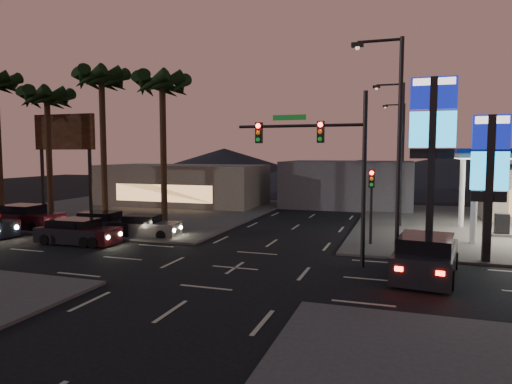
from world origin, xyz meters
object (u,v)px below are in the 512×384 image
(pylon_sign_tall, at_px, (432,130))
(car_lane_b_mid, at_px, (103,224))
(car_lane_a_front, at_px, (73,232))
(car_lane_b_rear, at_px, (26,218))
(traffic_signal_mast, at_px, (326,153))
(car_lane_a_mid, at_px, (81,232))
(suv_station, at_px, (426,257))
(car_lane_b_front, at_px, (145,227))
(pylon_sign_short, at_px, (490,165))

(pylon_sign_tall, height_order, car_lane_b_mid, pylon_sign_tall)
(car_lane_a_front, bearing_deg, car_lane_b_rear, 154.57)
(pylon_sign_tall, distance_m, traffic_signal_mast, 6.02)
(car_lane_a_front, relative_size, car_lane_a_mid, 0.98)
(pylon_sign_tall, xyz_separation_m, traffic_signal_mast, (-4.74, -3.51, -1.17))
(car_lane_b_rear, height_order, suv_station, suv_station)
(car_lane_b_front, height_order, car_lane_b_mid, car_lane_b_mid)
(pylon_sign_tall, height_order, car_lane_a_mid, pylon_sign_tall)
(suv_station, bearing_deg, pylon_sign_tall, 86.11)
(pylon_sign_tall, relative_size, car_lane_b_rear, 1.74)
(traffic_signal_mast, bearing_deg, pylon_sign_tall, 36.52)
(pylon_sign_short, bearing_deg, traffic_signal_mast, -160.87)
(pylon_sign_tall, bearing_deg, car_lane_b_rear, -179.86)
(car_lane_a_mid, bearing_deg, suv_station, -3.67)
(traffic_signal_mast, height_order, car_lane_a_front, traffic_signal_mast)
(car_lane_a_front, height_order, car_lane_b_rear, car_lane_b_rear)
(pylon_sign_short, distance_m, traffic_signal_mast, 7.69)
(traffic_signal_mast, bearing_deg, car_lane_b_mid, 167.66)
(car_lane_a_mid, xyz_separation_m, car_lane_b_mid, (-0.59, 2.82, 0.02))
(pylon_sign_short, bearing_deg, suv_station, -130.19)
(car_lane_a_mid, distance_m, suv_station, 18.63)
(car_lane_b_front, distance_m, suv_station, 16.80)
(traffic_signal_mast, height_order, car_lane_a_mid, traffic_signal_mast)
(car_lane_a_front, height_order, car_lane_a_mid, car_lane_a_mid)
(car_lane_a_front, relative_size, car_lane_b_rear, 0.84)
(pylon_sign_short, relative_size, car_lane_b_rear, 1.36)
(pylon_sign_tall, bearing_deg, pylon_sign_short, -21.80)
(pylon_sign_tall, relative_size, pylon_sign_short, 1.29)
(car_lane_b_mid, distance_m, car_lane_b_rear, 6.49)
(pylon_sign_short, distance_m, suv_station, 5.77)
(car_lane_a_mid, distance_m, car_lane_b_rear, 7.70)
(pylon_sign_tall, bearing_deg, car_lane_b_mid, -179.15)
(car_lane_a_front, height_order, car_lane_b_front, car_lane_a_front)
(pylon_sign_tall, xyz_separation_m, car_lane_a_front, (-19.41, -3.18, -5.74))
(car_lane_a_front, xyz_separation_m, car_lane_b_mid, (-0.06, 2.89, 0.04))
(traffic_signal_mast, height_order, car_lane_b_mid, traffic_signal_mast)
(car_lane_b_rear, bearing_deg, pylon_sign_short, -1.88)
(pylon_sign_tall, xyz_separation_m, car_lane_b_rear, (-25.96, -0.06, -5.62))
(traffic_signal_mast, relative_size, car_lane_a_mid, 1.80)
(car_lane_a_mid, relative_size, car_lane_b_front, 1.02)
(car_lane_b_front, bearing_deg, pylon_sign_short, -2.84)
(traffic_signal_mast, xyz_separation_m, suv_station, (4.45, -0.79, -4.39))
(pylon_sign_short, relative_size, suv_station, 1.24)
(car_lane_a_mid, distance_m, car_lane_b_mid, 2.88)
(car_lane_a_mid, bearing_deg, car_lane_a_front, -172.88)
(traffic_signal_mast, distance_m, car_lane_a_front, 15.37)
(car_lane_a_front, distance_m, car_lane_a_mid, 0.53)
(car_lane_b_front, bearing_deg, car_lane_b_mid, -175.40)
(pylon_sign_tall, xyz_separation_m, car_lane_b_front, (-16.55, -0.05, -5.76))
(car_lane_a_front, xyz_separation_m, car_lane_b_rear, (-6.55, 3.11, 0.13))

